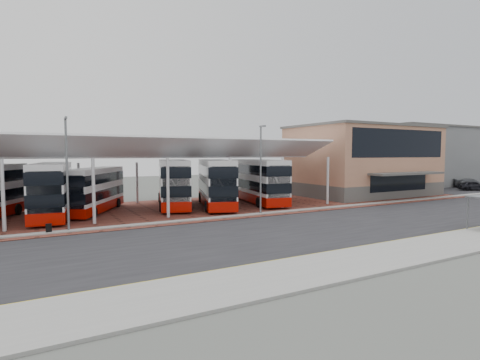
# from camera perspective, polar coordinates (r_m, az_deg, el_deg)

# --- Properties ---
(ground) EXTENTS (140.00, 140.00, 0.00)m
(ground) POSITION_cam_1_polar(r_m,az_deg,el_deg) (28.14, 6.51, -7.36)
(ground) COLOR #484B46
(road) EXTENTS (120.00, 14.00, 0.02)m
(road) POSITION_cam_1_polar(r_m,az_deg,el_deg) (27.35, 7.73, -7.69)
(road) COLOR black
(road) RESTS_ON ground
(forecourt) EXTENTS (72.00, 16.00, 0.06)m
(forecourt) POSITION_cam_1_polar(r_m,az_deg,el_deg) (40.16, -1.94, -3.88)
(forecourt) COLOR brown
(forecourt) RESTS_ON ground
(sidewalk) EXTENTS (120.00, 4.00, 0.14)m
(sidewalk) POSITION_cam_1_polar(r_m,az_deg,el_deg) (21.62, 20.70, -10.89)
(sidewalk) COLOR gray
(sidewalk) RESTS_ON ground
(north_kerb) EXTENTS (120.00, 0.80, 0.14)m
(north_kerb) POSITION_cam_1_polar(r_m,az_deg,el_deg) (33.29, 0.30, -5.44)
(north_kerb) COLOR gray
(north_kerb) RESTS_ON ground
(carpark_surface) EXTENTS (22.00, 10.00, 0.08)m
(carpark_surface) POSITION_cam_1_polar(r_m,az_deg,el_deg) (68.44, 32.61, -1.23)
(carpark_surface) COLOR black
(carpark_surface) RESTS_ON ground
(yellow_line_near) EXTENTS (120.00, 0.12, 0.01)m
(yellow_line_near) POSITION_cam_1_polar(r_m,az_deg,el_deg) (22.93, 16.84, -10.07)
(yellow_line_near) COLOR #C9AF00
(yellow_line_near) RESTS_ON road
(yellow_line_far) EXTENTS (120.00, 0.12, 0.01)m
(yellow_line_far) POSITION_cam_1_polar(r_m,az_deg,el_deg) (23.14, 16.30, -9.93)
(yellow_line_far) COLOR #C9AF00
(yellow_line_far) RESTS_ON road
(canopy) EXTENTS (37.00, 11.63, 7.07)m
(canopy) POSITION_cam_1_polar(r_m,az_deg,el_deg) (37.77, -13.54, 4.29)
(canopy) COLOR silver
(canopy) RESTS_ON ground
(terminal) EXTENTS (18.40, 14.40, 9.25)m
(terminal) POSITION_cam_1_polar(r_m,az_deg,el_deg) (53.35, 18.14, 2.86)
(terminal) COLOR #504F4B
(terminal) RESTS_ON ground
(warehouse) EXTENTS (30.50, 20.50, 10.25)m
(warehouse) POSITION_cam_1_polar(r_m,az_deg,el_deg) (79.10, 25.21, 3.35)
(warehouse) COLOR slate
(warehouse) RESTS_ON ground
(lamp_west) EXTENTS (0.16, 0.90, 8.07)m
(lamp_west) POSITION_cam_1_polar(r_m,az_deg,el_deg) (28.85, -24.86, 1.30)
(lamp_west) COLOR slate
(lamp_west) RESTS_ON ground
(lamp_east) EXTENTS (0.16, 0.90, 8.07)m
(lamp_east) POSITION_cam_1_polar(r_m,az_deg,el_deg) (33.94, 3.19, 2.01)
(lamp_east) COLOR slate
(lamp_east) RESTS_ON ground
(bus_1) EXTENTS (4.06, 11.61, 4.68)m
(bus_1) POSITION_cam_1_polar(r_m,az_deg,el_deg) (36.30, -26.69, -1.40)
(bus_1) COLOR silver
(bus_1) RESTS_ON forecourt
(bus_2) EXTENTS (6.83, 9.96, 4.15)m
(bus_2) POSITION_cam_1_polar(r_m,az_deg,el_deg) (37.68, -21.28, -1.47)
(bus_2) COLOR silver
(bus_2) RESTS_ON forecourt
(bus_3) EXTENTS (5.83, 12.08, 4.86)m
(bus_3) POSITION_cam_1_polar(r_m,az_deg,el_deg) (39.69, -10.17, -0.48)
(bus_3) COLOR silver
(bus_3) RESTS_ON forecourt
(bus_4) EXTENTS (6.24, 12.01, 4.84)m
(bus_4) POSITION_cam_1_polar(r_m,az_deg,el_deg) (39.18, -3.73, -0.50)
(bus_4) COLOR silver
(bus_4) RESTS_ON forecourt
(bus_5) EXTENTS (4.83, 12.01, 4.83)m
(bus_5) POSITION_cam_1_polar(r_m,az_deg,el_deg) (42.07, 2.77, -0.19)
(bus_5) COLOR silver
(bus_5) RESTS_ON forecourt
(suitcase) EXTENTS (0.38, 0.27, 0.66)m
(suitcase) POSITION_cam_1_polar(r_m,az_deg,el_deg) (29.24, -27.13, -6.58)
(suitcase) COLOR black
(suitcase) RESTS_ON forecourt
(carpark_car_a) EXTENTS (4.33, 3.87, 1.42)m
(carpark_car_a) POSITION_cam_1_polar(r_m,az_deg,el_deg) (65.75, 32.03, -0.75)
(carpark_car_a) COLOR black
(carpark_car_a) RESTS_ON carpark_surface
(carpark_car_b) EXTENTS (4.09, 5.47, 1.47)m
(carpark_car_b) POSITION_cam_1_polar(r_m,az_deg,el_deg) (70.35, 31.90, -0.45)
(carpark_car_b) COLOR #42454A
(carpark_car_b) RESTS_ON carpark_surface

